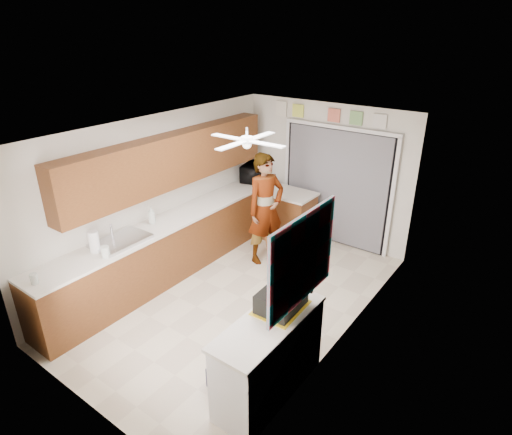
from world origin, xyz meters
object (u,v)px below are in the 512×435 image
Objects in this scene: suitcase at (281,299)px; cardboard_box at (250,360)px; microwave at (255,172)px; dog at (299,261)px; soap_bottle at (151,215)px; man at (266,209)px; paper_towel_roll at (94,242)px; navy_crate at (229,382)px.

suitcase is 0.98m from cardboard_box.
cardboard_box is (2.32, -3.24, -0.97)m from microwave.
cardboard_box is 0.84× the size of dog.
soap_bottle is 2.70m from cardboard_box.
man is at bearing 126.52° from suitcase.
paper_towel_roll is 2.70m from suitcase.
microwave is 2.49m from soap_bottle.
suitcase is at bearing -12.80° from soap_bottle.
suitcase is 1.25× the size of navy_crate.
man is at bearing 121.30° from cardboard_box.
suitcase is at bearing -60.54° from dog.
paper_towel_roll is at bearing -120.07° from dog.
microwave is 1.16× the size of suitcase.
microwave is at bearing 151.72° from dog.
suitcase reaches higher than cardboard_box.
man reaches higher than microwave.
cardboard_box is (2.35, 0.29, -0.95)m from paper_towel_roll.
microwave is 0.32× the size of man.
dog reaches higher than navy_crate.
cardboard_box is 0.39m from navy_crate.
dog is (0.69, -0.03, -0.73)m from man.
microwave is at bearing 89.48° from paper_towel_roll.
microwave is 1.13× the size of dog.
paper_towel_roll is 2.71m from man.
navy_crate is at bearing -123.83° from suitcase.
navy_crate is (2.32, -3.63, -0.98)m from microwave.
suitcase is at bearing 8.91° from paper_towel_roll.
microwave is 4.42m from navy_crate.
soap_bottle is 2.81m from suitcase.
microwave reaches higher than dog.
cardboard_box is 1.07× the size of navy_crate.
microwave is 2.00× the size of paper_towel_roll.
man is (0.97, -1.02, -0.17)m from microwave.
man reaches higher than soap_bottle.
cardboard_box is (-0.32, -0.13, -0.91)m from suitcase.
man is 3.59× the size of dog.
soap_bottle is at bearing 163.39° from man.
soap_bottle is 2.84m from navy_crate.
cardboard_box is (2.42, -0.75, -0.94)m from soap_bottle.
cardboard_box is at bearing 7.10° from paper_towel_roll.
cardboard_box is at bearing -159.24° from microwave.
soap_bottle is 1.82m from man.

